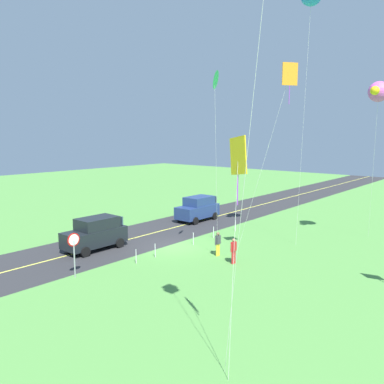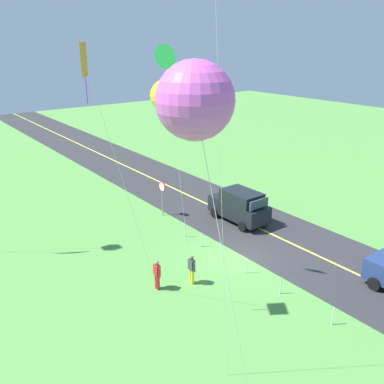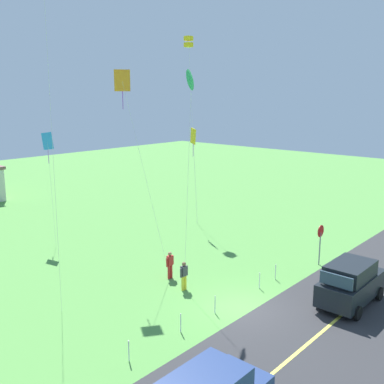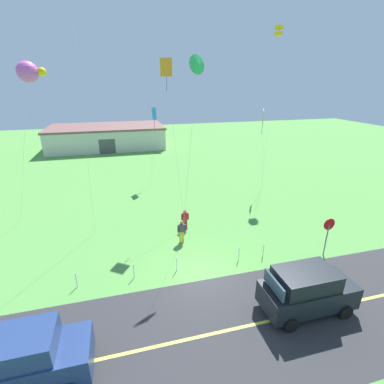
# 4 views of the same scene
# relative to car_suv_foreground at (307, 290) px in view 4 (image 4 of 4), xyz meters

# --- Properties ---
(ground_plane) EXTENTS (120.00, 120.00, 0.10)m
(ground_plane) POSITION_rel_car_suv_foreground_xyz_m (-3.96, 3.76, -1.20)
(ground_plane) COLOR #549342
(asphalt_road) EXTENTS (120.00, 7.00, 0.00)m
(asphalt_road) POSITION_rel_car_suv_foreground_xyz_m (-3.96, -0.24, -1.15)
(asphalt_road) COLOR #2D2D30
(asphalt_road) RESTS_ON ground
(road_centre_stripe) EXTENTS (120.00, 0.16, 0.00)m
(road_centre_stripe) POSITION_rel_car_suv_foreground_xyz_m (-3.96, -0.24, -1.15)
(road_centre_stripe) COLOR #E5E04C
(road_centre_stripe) RESTS_ON asphalt_road
(car_suv_foreground) EXTENTS (4.40, 2.12, 2.24)m
(car_suv_foreground) POSITION_rel_car_suv_foreground_xyz_m (0.00, 0.00, 0.00)
(car_suv_foreground) COLOR black
(car_suv_foreground) RESTS_ON ground
(car_parked_west_near) EXTENTS (4.40, 2.12, 2.24)m
(car_parked_west_near) POSITION_rel_car_suv_foreground_xyz_m (-11.85, -0.51, 0.00)
(car_parked_west_near) COLOR navy
(car_parked_west_near) RESTS_ON ground
(stop_sign) EXTENTS (0.76, 0.08, 2.56)m
(stop_sign) POSITION_rel_car_suv_foreground_xyz_m (4.04, 3.66, 0.65)
(stop_sign) COLOR gray
(stop_sign) RESTS_ON ground
(person_adult_near) EXTENTS (0.58, 0.22, 1.60)m
(person_adult_near) POSITION_rel_car_suv_foreground_xyz_m (-4.34, 7.40, -0.29)
(person_adult_near) COLOR yellow
(person_adult_near) RESTS_ON ground
(person_adult_companion) EXTENTS (0.58, 0.22, 1.60)m
(person_adult_companion) POSITION_rel_car_suv_foreground_xyz_m (-3.70, 9.09, -0.29)
(person_adult_companion) COLOR red
(person_adult_companion) RESTS_ON ground
(kite_red_low) EXTENTS (1.77, 0.92, 11.72)m
(kite_red_low) POSITION_rel_car_suv_foreground_xyz_m (-3.16, 7.92, 9.96)
(kite_red_low) COLOR silver
(kite_red_low) RESTS_ON ground
(kite_blue_mid) EXTENTS (0.90, 3.41, 11.79)m
(kite_blue_mid) POSITION_rel_car_suv_foreground_xyz_m (-4.20, 12.16, 9.79)
(kite_blue_mid) COLOR silver
(kite_blue_mid) RESTS_ON ground
(kite_yellow_high) EXTENTS (3.68, 1.43, 11.58)m
(kite_yellow_high) POSITION_rel_car_suv_foreground_xyz_m (-13.42, 14.23, 9.72)
(kite_yellow_high) COLOR silver
(kite_yellow_high) RESTS_ON ground
(kite_green_far) EXTENTS (1.14, 2.35, 7.86)m
(kite_green_far) POSITION_rel_car_suv_foreground_xyz_m (-4.13, 20.68, 5.92)
(kite_green_far) COLOR silver
(kite_green_far) RESTS_ON ground
(kite_pink_drift) EXTENTS (1.88, 2.73, 15.08)m
(kite_pink_drift) POSITION_rel_car_suv_foreground_xyz_m (7.38, 17.65, 13.43)
(kite_pink_drift) COLOR silver
(kite_pink_drift) RESTS_ON ground
(kite_orange_near) EXTENTS (1.05, 0.96, 7.91)m
(kite_orange_near) POSITION_rel_car_suv_foreground_xyz_m (5.29, 15.29, 5.98)
(kite_orange_near) COLOR silver
(kite_orange_near) RESTS_ON ground
(warehouse_distant) EXTENTS (18.36, 10.20, 3.50)m
(warehouse_distant) POSITION_rel_car_suv_foreground_xyz_m (-9.65, 40.05, 0.60)
(warehouse_distant) COLOR beige
(warehouse_distant) RESTS_ON ground
(fence_post_0) EXTENTS (0.05, 0.05, 0.90)m
(fence_post_0) POSITION_rel_car_suv_foreground_xyz_m (-10.75, 4.46, -0.70)
(fence_post_0) COLOR silver
(fence_post_0) RESTS_ON ground
(fence_post_1) EXTENTS (0.05, 0.05, 0.90)m
(fence_post_1) POSITION_rel_car_suv_foreground_xyz_m (-7.74, 4.46, -0.70)
(fence_post_1) COLOR silver
(fence_post_1) RESTS_ON ground
(fence_post_2) EXTENTS (0.05, 0.05, 0.90)m
(fence_post_2) POSITION_rel_car_suv_foreground_xyz_m (-5.31, 4.46, -0.70)
(fence_post_2) COLOR silver
(fence_post_2) RESTS_ON ground
(fence_post_3) EXTENTS (0.05, 0.05, 0.90)m
(fence_post_3) POSITION_rel_car_suv_foreground_xyz_m (-1.44, 4.46, -0.70)
(fence_post_3) COLOR silver
(fence_post_3) RESTS_ON ground
(fence_post_4) EXTENTS (0.05, 0.05, 0.90)m
(fence_post_4) POSITION_rel_car_suv_foreground_xyz_m (0.21, 4.46, -0.70)
(fence_post_4) COLOR silver
(fence_post_4) RESTS_ON ground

